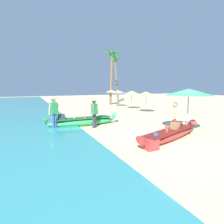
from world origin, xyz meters
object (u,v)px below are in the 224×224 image
at_px(boat_red_foreground, 171,134).
at_px(boat_green_midground, 82,121).
at_px(person_vendor_assistant, 54,110).
at_px(cooler_box, 151,144).
at_px(patio_umbrella_large, 189,92).
at_px(palm_tree_tall_inland, 112,59).
at_px(person_tourist_customer, 175,117).
at_px(palm_tree_leaning_seaward, 115,64).
at_px(person_vendor_hatted, 94,111).

relative_size(boat_red_foreground, boat_green_midground, 1.02).
relative_size(person_vendor_assistant, cooler_box, 3.75).
xyz_separation_m(boat_red_foreground, patio_umbrella_large, (1.38, 0.38, 1.82)).
height_order(palm_tree_tall_inland, cooler_box, palm_tree_tall_inland).
xyz_separation_m(palm_tree_tall_inland, cooler_box, (-5.79, -15.45, -5.52)).
height_order(person_tourist_customer, cooler_box, person_tourist_customer).
distance_m(patio_umbrella_large, palm_tree_tall_inland, 15.12).
bearing_deg(person_vendor_assistant, palm_tree_tall_inland, 51.06).
bearing_deg(palm_tree_leaning_seaward, cooler_box, -113.03).
bearing_deg(palm_tree_leaning_seaward, person_vendor_hatted, -120.57).
relative_size(person_tourist_customer, person_vendor_assistant, 0.88).
bearing_deg(palm_tree_leaning_seaward, boat_green_midground, -123.36).
xyz_separation_m(boat_red_foreground, palm_tree_leaning_seaward, (6.57, 18.66, 5.41)).
relative_size(boat_red_foreground, cooler_box, 9.37).
bearing_deg(patio_umbrella_large, cooler_box, -161.05).
relative_size(palm_tree_tall_inland, cooler_box, 14.56).
bearing_deg(person_vendor_assistant, boat_red_foreground, -42.99).
height_order(person_vendor_assistant, palm_tree_tall_inland, palm_tree_tall_inland).
bearing_deg(person_vendor_assistant, person_tourist_customer, -35.61).
xyz_separation_m(person_tourist_customer, cooler_box, (-2.29, -1.15, -0.69)).
height_order(boat_red_foreground, palm_tree_leaning_seaward, palm_tree_leaning_seaward).
bearing_deg(person_vendor_hatted, boat_red_foreground, -56.77).
relative_size(person_vendor_hatted, person_vendor_assistant, 0.94).
bearing_deg(patio_umbrella_large, palm_tree_tall_inland, 79.12).
xyz_separation_m(boat_green_midground, palm_tree_tall_inland, (6.99, 10.42, 5.45)).
height_order(boat_red_foreground, person_vendor_hatted, person_vendor_hatted).
xyz_separation_m(person_vendor_hatted, person_tourist_customer, (2.99, -3.08, -0.08)).
relative_size(person_vendor_assistant, palm_tree_leaning_seaward, 0.26).
height_order(person_tourist_customer, patio_umbrella_large, patio_umbrella_large).
bearing_deg(cooler_box, boat_green_midground, 102.86).
distance_m(boat_red_foreground, person_tourist_customer, 1.04).
relative_size(boat_green_midground, person_tourist_customer, 2.80).
xyz_separation_m(boat_red_foreground, palm_tree_tall_inland, (4.15, 14.79, 5.48)).
bearing_deg(person_vendor_hatted, patio_umbrella_large, -40.60).
xyz_separation_m(patio_umbrella_large, palm_tree_tall_inland, (2.77, 14.41, 3.67)).
xyz_separation_m(person_vendor_assistant, palm_tree_tall_inland, (8.60, 10.64, 4.67)).
relative_size(boat_red_foreground, palm_tree_leaning_seaward, 0.64).
relative_size(boat_green_midground, patio_umbrella_large, 1.98).
relative_size(boat_red_foreground, patio_umbrella_large, 2.02).
height_order(person_vendor_hatted, person_tourist_customer, person_vendor_hatted).
bearing_deg(palm_tree_tall_inland, person_vendor_hatted, -120.07).
relative_size(patio_umbrella_large, palm_tree_leaning_seaward, 0.32).
height_order(palm_tree_tall_inland, palm_tree_leaning_seaward, palm_tree_leaning_seaward).
bearing_deg(boat_green_midground, person_vendor_assistant, -172.03).
height_order(person_vendor_hatted, cooler_box, person_vendor_hatted).
bearing_deg(boat_red_foreground, cooler_box, -158.29).
height_order(person_tourist_customer, palm_tree_tall_inland, palm_tree_tall_inland).
xyz_separation_m(person_vendor_hatted, person_vendor_assistant, (-2.11, 0.57, 0.07)).
bearing_deg(cooler_box, person_vendor_hatted, 98.89).
bearing_deg(person_vendor_hatted, palm_tree_tall_inland, 59.93).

